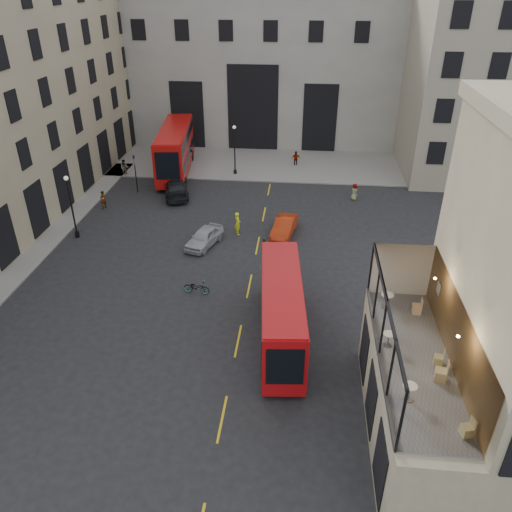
# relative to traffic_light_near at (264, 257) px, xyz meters

# --- Properties ---
(ground) EXTENTS (140.00, 140.00, 0.00)m
(ground) POSITION_rel_traffic_light_near_xyz_m (1.00, -12.00, -2.42)
(ground) COLOR black
(ground) RESTS_ON ground
(host_frontage) EXTENTS (3.00, 11.00, 4.50)m
(host_frontage) POSITION_rel_traffic_light_near_xyz_m (7.50, -12.00, -0.17)
(host_frontage) COLOR tan
(host_frontage) RESTS_ON ground
(cafe_floor) EXTENTS (3.00, 10.00, 0.10)m
(cafe_floor) POSITION_rel_traffic_light_near_xyz_m (7.50, -12.00, 2.12)
(cafe_floor) COLOR slate
(cafe_floor) RESTS_ON host_frontage
(gateway) EXTENTS (35.00, 10.60, 18.00)m
(gateway) POSITION_rel_traffic_light_near_xyz_m (-4.00, 35.99, 6.96)
(gateway) COLOR #A09E95
(gateway) RESTS_ON ground
(building_right) EXTENTS (16.60, 18.60, 20.00)m
(building_right) POSITION_rel_traffic_light_near_xyz_m (21.00, 27.97, 7.97)
(building_right) COLOR gray
(building_right) RESTS_ON ground
(pavement_far) EXTENTS (40.00, 12.00, 0.12)m
(pavement_far) POSITION_rel_traffic_light_near_xyz_m (-5.00, 26.00, -2.36)
(pavement_far) COLOR slate
(pavement_far) RESTS_ON ground
(traffic_light_near) EXTENTS (0.16, 0.20, 3.80)m
(traffic_light_near) POSITION_rel_traffic_light_near_xyz_m (0.00, 0.00, 0.00)
(traffic_light_near) COLOR black
(traffic_light_near) RESTS_ON ground
(traffic_light_far) EXTENTS (0.16, 0.20, 3.80)m
(traffic_light_far) POSITION_rel_traffic_light_near_xyz_m (-14.00, 16.00, 0.00)
(traffic_light_far) COLOR black
(traffic_light_far) RESTS_ON ground
(street_lamp_a) EXTENTS (0.36, 0.36, 5.33)m
(street_lamp_a) POSITION_rel_traffic_light_near_xyz_m (-16.00, 6.00, -0.03)
(street_lamp_a) COLOR black
(street_lamp_a) RESTS_ON ground
(street_lamp_b) EXTENTS (0.36, 0.36, 5.33)m
(street_lamp_b) POSITION_rel_traffic_light_near_xyz_m (-5.00, 22.00, -0.03)
(street_lamp_b) COLOR black
(street_lamp_b) RESTS_ON ground
(bus_near) EXTENTS (3.15, 10.15, 3.99)m
(bus_near) POSITION_rel_traffic_light_near_xyz_m (1.50, -5.62, -0.19)
(bus_near) COLOR #A50B0F
(bus_near) RESTS_ON ground
(bus_far) EXTENTS (4.31, 12.65, 4.95)m
(bus_far) POSITION_rel_traffic_light_near_xyz_m (-11.43, 21.94, 0.35)
(bus_far) COLOR #AC0D0C
(bus_far) RESTS_ON ground
(car_a) EXTENTS (2.95, 4.52, 1.43)m
(car_a) POSITION_rel_traffic_light_near_xyz_m (-5.25, 5.66, -1.71)
(car_a) COLOR #9C9FA4
(car_a) RESTS_ON ground
(car_b) EXTENTS (2.25, 4.55, 1.44)m
(car_b) POSITION_rel_traffic_light_near_xyz_m (1.01, 8.16, -1.71)
(car_b) COLOR #B0290A
(car_b) RESTS_ON ground
(car_c) EXTENTS (3.76, 5.96, 1.61)m
(car_c) POSITION_rel_traffic_light_near_xyz_m (-9.93, 15.45, -1.62)
(car_c) COLOR black
(car_c) RESTS_ON ground
(bicycle) EXTENTS (1.89, 0.85, 0.96)m
(bicycle) POSITION_rel_traffic_light_near_xyz_m (-4.47, -1.26, -1.95)
(bicycle) COLOR gray
(bicycle) RESTS_ON ground
(cyclist) EXTENTS (0.69, 0.83, 1.96)m
(cyclist) POSITION_rel_traffic_light_near_xyz_m (-2.85, 7.89, -1.44)
(cyclist) COLOR #E2F519
(cyclist) RESTS_ON ground
(pedestrian_a) EXTENTS (1.00, 0.85, 1.80)m
(pedestrian_a) POSITION_rel_traffic_light_near_xyz_m (-16.73, 20.39, -1.53)
(pedestrian_a) COLOR gray
(pedestrian_a) RESTS_ON ground
(pedestrian_b) EXTENTS (1.18, 1.44, 1.94)m
(pedestrian_b) POSITION_rel_traffic_light_near_xyz_m (-10.48, 24.37, -1.45)
(pedestrian_b) COLOR gray
(pedestrian_b) RESTS_ON ground
(pedestrian_c) EXTENTS (1.02, 0.46, 1.71)m
(pedestrian_c) POSITION_rel_traffic_light_near_xyz_m (1.46, 25.38, -1.57)
(pedestrian_c) COLOR gray
(pedestrian_c) RESTS_ON ground
(pedestrian_d) EXTENTS (0.81, 0.94, 1.62)m
(pedestrian_d) POSITION_rel_traffic_light_near_xyz_m (7.32, 16.23, -1.61)
(pedestrian_d) COLOR gray
(pedestrian_d) RESTS_ON ground
(pedestrian_e) EXTENTS (0.63, 0.73, 1.70)m
(pedestrian_e) POSITION_rel_traffic_light_near_xyz_m (-15.92, 11.90, -1.58)
(pedestrian_e) COLOR gray
(pedestrian_e) RESTS_ON ground
(cafe_table_near) EXTENTS (0.57, 0.57, 0.71)m
(cafe_table_near) POSITION_rel_traffic_light_near_xyz_m (6.83, -14.45, 2.65)
(cafe_table_near) COLOR white
(cafe_table_near) RESTS_ON cafe_floor
(cafe_table_mid) EXTENTS (0.53, 0.53, 0.66)m
(cafe_table_mid) POSITION_rel_traffic_light_near_xyz_m (6.47, -11.25, 2.61)
(cafe_table_mid) COLOR white
(cafe_table_mid) RESTS_ON cafe_floor
(cafe_table_far) EXTENTS (0.62, 0.62, 0.77)m
(cafe_table_far) POSITION_rel_traffic_light_near_xyz_m (6.76, -8.29, 2.69)
(cafe_table_far) COLOR silver
(cafe_table_far) RESTS_ON cafe_floor
(cafe_chair_a) EXTENTS (0.47, 0.47, 0.79)m
(cafe_chair_a) POSITION_rel_traffic_light_near_xyz_m (8.63, -15.99, 2.41)
(cafe_chair_a) COLOR tan
(cafe_chair_a) RESTS_ON cafe_floor
(cafe_chair_b) EXTENTS (0.56, 0.56, 0.94)m
(cafe_chair_b) POSITION_rel_traffic_light_near_xyz_m (8.32, -13.23, 2.46)
(cafe_chair_b) COLOR tan
(cafe_chair_b) RESTS_ON cafe_floor
(cafe_chair_c) EXTENTS (0.47, 0.47, 0.77)m
(cafe_chair_c) POSITION_rel_traffic_light_near_xyz_m (8.44, -12.27, 2.41)
(cafe_chair_c) COLOR tan
(cafe_chair_c) RESTS_ON cafe_floor
(cafe_chair_d) EXTENTS (0.44, 0.44, 0.84)m
(cafe_chair_d) POSITION_rel_traffic_light_near_xyz_m (8.18, -8.62, 2.43)
(cafe_chair_d) COLOR #DBAB7E
(cafe_chair_d) RESTS_ON cafe_floor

